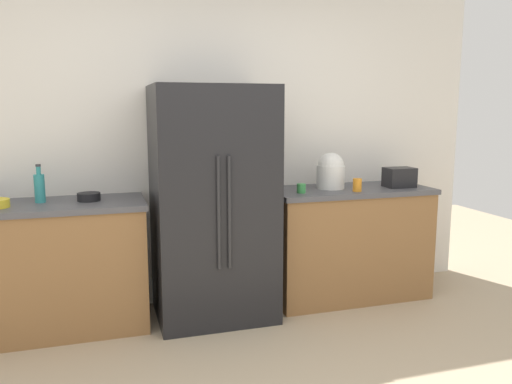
{
  "coord_description": "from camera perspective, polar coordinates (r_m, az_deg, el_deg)",
  "views": [
    {
      "loc": [
        -0.85,
        -2.23,
        1.59
      ],
      "look_at": [
        -0.01,
        0.47,
        1.13
      ],
      "focal_mm": 36.07,
      "sensor_mm": 36.0,
      "label": 1
    }
  ],
  "objects": [
    {
      "name": "toaster",
      "position": [
        4.48,
        15.61,
        1.58
      ],
      "size": [
        0.24,
        0.17,
        0.16
      ],
      "primitive_type": "cube",
      "color": "black",
      "rests_on": "counter_right"
    },
    {
      "name": "bowl_b",
      "position": [
        3.87,
        -18.05,
        -0.51
      ],
      "size": [
        0.16,
        0.16,
        0.06
      ],
      "primitive_type": "cylinder",
      "color": "black",
      "rests_on": "counter_left"
    },
    {
      "name": "cup_a",
      "position": [
        4.17,
        11.16,
        0.77
      ],
      "size": [
        0.07,
        0.07,
        0.1
      ],
      "primitive_type": "cylinder",
      "color": "orange",
      "rests_on": "counter_right"
    },
    {
      "name": "bottle_a",
      "position": [
        3.91,
        -22.87,
        0.48
      ],
      "size": [
        0.07,
        0.07,
        0.27
      ],
      "color": "teal",
      "rests_on": "counter_left"
    },
    {
      "name": "refrigerator",
      "position": [
        3.89,
        -4.79,
        -1.31
      ],
      "size": [
        0.88,
        0.72,
        1.76
      ],
      "color": "black",
      "rests_on": "ground_plane"
    },
    {
      "name": "rice_cooker",
      "position": [
        4.27,
        8.28,
        2.27
      ],
      "size": [
        0.23,
        0.23,
        0.3
      ],
      "color": "white",
      "rests_on": "counter_right"
    },
    {
      "name": "cup_c",
      "position": [
        4.03,
        5.04,
        0.41
      ],
      "size": [
        0.07,
        0.07,
        0.07
      ],
      "primitive_type": "cylinder",
      "color": "green",
      "rests_on": "counter_right"
    },
    {
      "name": "kitchen_back_panel",
      "position": [
        4.24,
        -5.67,
        8.42
      ],
      "size": [
        4.8,
        0.1,
        3.06
      ],
      "primitive_type": "cube",
      "color": "silver",
      "rests_on": "ground_plane"
    },
    {
      "name": "counter_right",
      "position": [
        4.43,
        10.14,
        -5.52
      ],
      "size": [
        1.34,
        0.62,
        0.93
      ],
      "color": "olive",
      "rests_on": "ground_plane"
    },
    {
      "name": "counter_left",
      "position": [
        3.98,
        -21.63,
        -7.77
      ],
      "size": [
        1.32,
        0.62,
        0.93
      ],
      "color": "olive",
      "rests_on": "ground_plane"
    }
  ]
}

